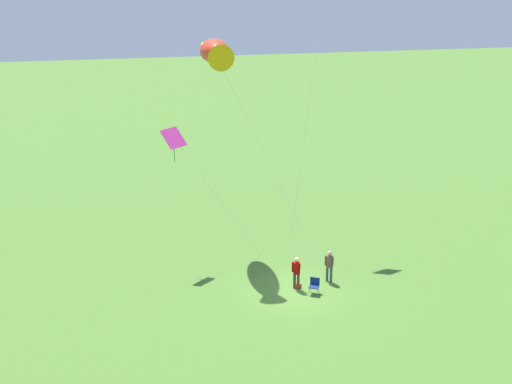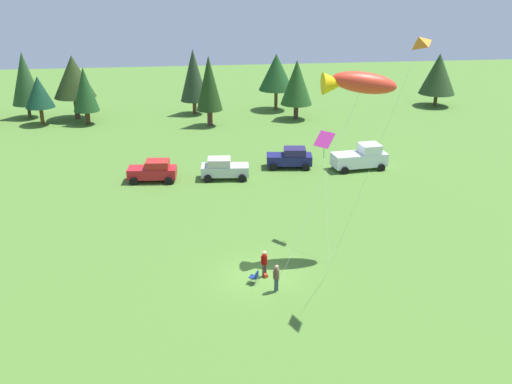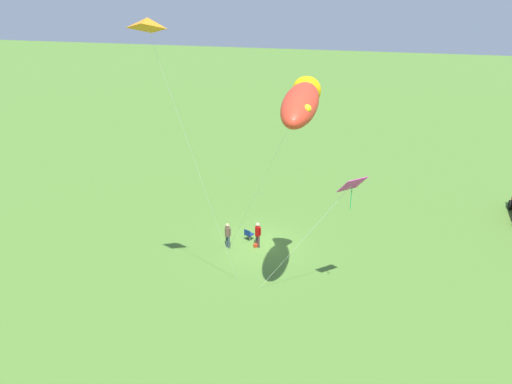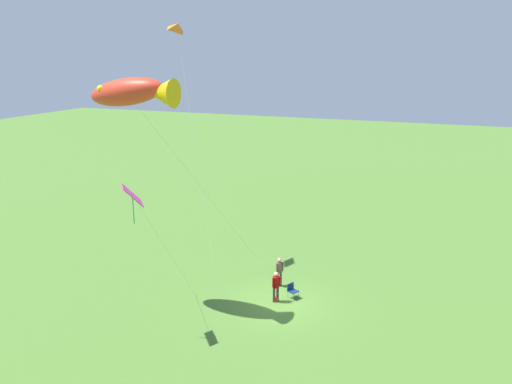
{
  "view_description": "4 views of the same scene",
  "coord_description": "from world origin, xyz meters",
  "px_view_note": "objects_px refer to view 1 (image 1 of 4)",
  "views": [
    {
      "loc": [
        -31.52,
        8.25,
        16.7
      ],
      "look_at": [
        -0.72,
        2.19,
        5.72
      ],
      "focal_mm": 50.0,
      "sensor_mm": 36.0,
      "label": 1
    },
    {
      "loc": [
        -4.33,
        -32.33,
        18.2
      ],
      "look_at": [
        -0.27,
        0.07,
        5.55
      ],
      "focal_mm": 42.0,
      "sensor_mm": 36.0,
      "label": 2
    },
    {
      "loc": [
        27.45,
        5.26,
        16.74
      ],
      "look_at": [
        1.22,
        -0.01,
        4.36
      ],
      "focal_mm": 35.0,
      "sensor_mm": 36.0,
      "label": 3
    },
    {
      "loc": [
        -7.71,
        23.14,
        12.93
      ],
      "look_at": [
        0.64,
        1.79,
        6.62
      ],
      "focal_mm": 35.0,
      "sensor_mm": 36.0,
      "label": 4
    }
  ],
  "objects_px": {
    "folding_chair": "(314,284)",
    "kite_large_fish": "(215,52)",
    "person_kite_flyer": "(329,264)",
    "kite_diamond_rainbow": "(175,140)",
    "backpack_on_grass": "(298,286)",
    "person_spectator": "(297,270)"
  },
  "relations": [
    {
      "from": "kite_diamond_rainbow",
      "to": "folding_chair",
      "type": "bearing_deg",
      "value": -131.08
    },
    {
      "from": "folding_chair",
      "to": "kite_large_fish",
      "type": "bearing_deg",
      "value": -123.86
    },
    {
      "from": "person_spectator",
      "to": "backpack_on_grass",
      "type": "distance_m",
      "value": 0.92
    },
    {
      "from": "backpack_on_grass",
      "to": "kite_large_fish",
      "type": "bearing_deg",
      "value": 27.94
    },
    {
      "from": "backpack_on_grass",
      "to": "kite_diamond_rainbow",
      "type": "relative_size",
      "value": 0.04
    },
    {
      "from": "person_spectator",
      "to": "backpack_on_grass",
      "type": "bearing_deg",
      "value": 153.06
    },
    {
      "from": "person_kite_flyer",
      "to": "person_spectator",
      "type": "xyz_separation_m",
      "value": [
        -0.45,
        1.87,
        0.0
      ]
    },
    {
      "from": "person_kite_flyer",
      "to": "kite_large_fish",
      "type": "height_order",
      "value": "kite_large_fish"
    },
    {
      "from": "person_spectator",
      "to": "kite_large_fish",
      "type": "relative_size",
      "value": 0.14
    },
    {
      "from": "person_kite_flyer",
      "to": "folding_chair",
      "type": "relative_size",
      "value": 2.12
    },
    {
      "from": "kite_large_fish",
      "to": "folding_chair",
      "type": "bearing_deg",
      "value": -150.19
    },
    {
      "from": "person_spectator",
      "to": "person_kite_flyer",
      "type": "bearing_deg",
      "value": 147.44
    },
    {
      "from": "kite_large_fish",
      "to": "kite_diamond_rainbow",
      "type": "height_order",
      "value": "kite_large_fish"
    },
    {
      "from": "backpack_on_grass",
      "to": "person_kite_flyer",
      "type": "bearing_deg",
      "value": -76.89
    },
    {
      "from": "person_kite_flyer",
      "to": "kite_large_fish",
      "type": "xyz_separation_m",
      "value": [
        5.64,
        4.98,
        10.22
      ]
    },
    {
      "from": "person_spectator",
      "to": "kite_diamond_rainbow",
      "type": "bearing_deg",
      "value": -87.0
    },
    {
      "from": "kite_large_fish",
      "to": "kite_diamond_rainbow",
      "type": "bearing_deg",
      "value": 117.91
    },
    {
      "from": "person_kite_flyer",
      "to": "kite_large_fish",
      "type": "relative_size",
      "value": 0.14
    },
    {
      "from": "folding_chair",
      "to": "backpack_on_grass",
      "type": "bearing_deg",
      "value": -110.53
    },
    {
      "from": "person_kite_flyer",
      "to": "person_spectator",
      "type": "relative_size",
      "value": 1.0
    },
    {
      "from": "person_kite_flyer",
      "to": "folding_chair",
      "type": "bearing_deg",
      "value": -5.72
    },
    {
      "from": "person_spectator",
      "to": "kite_large_fish",
      "type": "height_order",
      "value": "kite_large_fish"
    }
  ]
}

